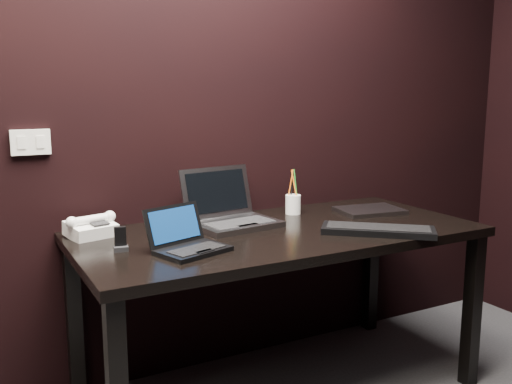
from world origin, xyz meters
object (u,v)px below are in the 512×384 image
silver_laptop (231,215)px  ext_keyboard (378,230)px  netbook (188,243)px  desk (279,247)px  mobile_phone (121,242)px  closed_laptop (370,210)px  desk_phone (91,227)px  pen_cup (293,203)px

silver_laptop → ext_keyboard: (0.47, -0.42, -0.03)m
netbook → desk: bearing=14.7°
silver_laptop → mobile_phone: (-0.53, -0.17, -0.01)m
closed_laptop → desk_phone: (-1.29, 0.17, 0.03)m
silver_laptop → pen_cup: silver_laptop is taller
pen_cup → ext_keyboard: bearing=-77.3°
ext_keyboard → mobile_phone: mobile_phone is taller
netbook → silver_laptop: 0.43m
desk_phone → closed_laptop: bearing=-7.6°
netbook → desk_phone: size_ratio=1.40×
desk_phone → pen_cup: 0.95m
ext_keyboard → closed_laptop: (0.23, 0.33, -0.00)m
ext_keyboard → mobile_phone: 1.04m
netbook → pen_cup: pen_cup is taller
ext_keyboard → desk_phone: bearing=154.4°
ext_keyboard → desk_phone: desk_phone is taller
silver_laptop → desk: bearing=-49.8°
mobile_phone → desk_phone: bearing=101.1°
silver_laptop → mobile_phone: size_ratio=4.38×
silver_laptop → closed_laptop: 0.71m
silver_laptop → desk_phone: bearing=171.4°
ext_keyboard → closed_laptop: bearing=55.4°
netbook → mobile_phone: size_ratio=3.42×
silver_laptop → netbook: bearing=-137.1°
netbook → closed_laptop: netbook is taller
closed_laptop → mobile_phone: 1.24m
desk → desk_phone: 0.78m
closed_laptop → mobile_phone: (-1.24, -0.09, 0.02)m
netbook → mobile_phone: netbook is taller
desk_phone → mobile_phone: size_ratio=2.44×
desk → desk_phone: (-0.73, 0.26, 0.12)m
silver_laptop → desk_phone: 0.59m
silver_laptop → ext_keyboard: size_ratio=0.86×
netbook → desk_phone: (-0.27, 0.38, 0.01)m
desk → desk_phone: size_ratio=7.83×
desk_phone → netbook: bearing=-55.2°
ext_keyboard → pen_cup: pen_cup is taller
silver_laptop → mobile_phone: 0.56m
closed_laptop → silver_laptop: bearing=173.2°
desk → pen_cup: (0.22, 0.24, 0.13)m
silver_laptop → ext_keyboard: silver_laptop is taller
silver_laptop → closed_laptop: (0.70, -0.08, -0.04)m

